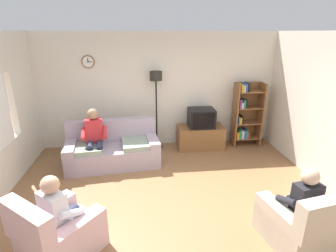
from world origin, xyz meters
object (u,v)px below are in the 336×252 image
Objects in this scene: couch at (113,150)px; armchair_near_bookshelf at (301,224)px; tv_stand at (200,137)px; person_in_right_armchair at (300,200)px; tv at (201,118)px; armchair_near_window at (58,235)px; floor_lamp at (156,89)px; person_on_couch at (94,136)px; bookshelf at (245,115)px; person_in_left_armchair at (61,210)px.

armchair_near_bookshelf is (2.66, -2.56, -0.02)m from couch.
tv_stand is 3.19m from person_in_right_armchair.
tv is 3.96m from armchair_near_window.
tv is at bearing 50.53° from armchair_near_window.
armchair_near_window is (-1.45, -3.16, -1.16)m from floor_lamp.
couch is 1.60× the size of person_on_couch.
person_in_right_armchair reaches higher than couch.
person_on_couch is at bearing -162.93° from tv.
couch is 1.27× the size of bookshelf.
tv_stand is 3.26m from armchair_near_bookshelf.
tv is at bearing -90.00° from tv_stand.
floor_lamp is (-1.05, 0.12, 0.69)m from tv.
floor_lamp is at bearing 32.89° from person_on_couch.
armchair_near_bookshelf is (0.62, -3.18, -0.47)m from tv.
floor_lamp is 1.56× the size of armchair_near_window.
person_in_right_armchair is (3.11, -0.06, 0.32)m from armchair_near_window.
person_in_left_armchair is (-2.44, -2.99, 0.33)m from tv_stand.
couch is 3.26m from bookshelf.
floor_lamp is 1.65× the size of person_in_right_armchair.
bookshelf reaches higher than tv.
armchair_near_bookshelf is 3.89m from person_on_couch.
armchair_near_bookshelf is (3.12, -0.15, 0.00)m from armchair_near_window.
couch is 2.46m from armchair_near_window.
armchair_near_window is 1.06× the size of person_in_left_armchair.
floor_lamp is (-1.05, 0.10, 1.18)m from tv_stand.
person_in_left_armchair is (-3.56, -3.06, -0.17)m from bookshelf.
bookshelf is (3.14, 0.71, 0.47)m from couch.
bookshelf is at bearing -0.72° from floor_lamp.
bookshelf is (1.11, 0.10, 0.02)m from tv.
floor_lamp reaches higher than person_in_right_armchair.
floor_lamp reaches higher than person_in_left_armchair.
floor_lamp is at bearing 65.76° from person_in_left_armchair.
person_on_couch is 1.11× the size of person_in_right_armchair.
tv reaches higher than tv_stand.
tv_stand is 1.58m from floor_lamp.
person_on_couch is (-1.32, -0.85, -0.75)m from floor_lamp.
floor_lamp is 3.49m from person_in_left_armchair.
person_in_left_armchair reaches higher than armchair_near_window.
person_on_couch is at bearing -147.11° from floor_lamp.
couch is at bearing -162.47° from tv_stand.
tv is at bearing 101.11° from armchair_near_bookshelf.
floor_lamp reaches higher than armchair_near_window.
bookshelf reaches higher than armchair_near_bookshelf.
floor_lamp is at bearing 174.62° from tv_stand.
floor_lamp reaches higher than couch.
couch is 1.77× the size of person_in_left_armchair.
tv is 0.32× the size of floor_lamp.
tv_stand is at bearing 101.02° from armchair_near_bookshelf.
person_in_left_armchair is at bearing 177.62° from person_in_right_armchair.
person_in_right_armchair is at bearing -2.38° from person_in_left_armchair.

